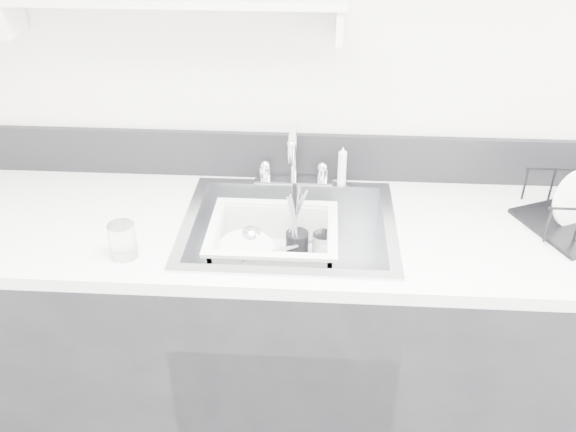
{
  "coord_description": "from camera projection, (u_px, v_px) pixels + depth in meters",
  "views": [
    {
      "loc": [
        0.09,
        -0.35,
        1.92
      ],
      "look_at": [
        0.0,
        1.14,
        0.98
      ],
      "focal_mm": 38.0,
      "sensor_mm": 36.0,
      "label": 1
    }
  ],
  "objects": [
    {
      "name": "wall_shelf",
      "position": [
        172.0,
        2.0,
        1.73
      ],
      "size": [
        1.0,
        0.16,
        0.12
      ],
      "color": "silver",
      "rests_on": "room_shell"
    },
    {
      "name": "tumbler_in_tub",
      "position": [
        323.0,
        247.0,
        1.92
      ],
      "size": [
        0.08,
        0.08,
        0.09
      ],
      "primitive_type": "cylinder",
      "rotation": [
        0.0,
        0.0,
        -0.32
      ],
      "color": "white",
      "rests_on": "wash_tub"
    },
    {
      "name": "side_sprayer",
      "position": [
        342.0,
        166.0,
        2.01
      ],
      "size": [
        0.03,
        0.03,
        0.14
      ],
      "primitive_type": "cylinder",
      "color": "white",
      "rests_on": "counter_run"
    },
    {
      "name": "tumbler_counter",
      "position": [
        123.0,
        241.0,
        1.67
      ],
      "size": [
        0.08,
        0.08,
        0.1
      ],
      "primitive_type": "cylinder",
      "rotation": [
        0.0,
        0.0,
        0.03
      ],
      "color": "white",
      "rests_on": "counter_run"
    },
    {
      "name": "ladle",
      "position": [
        267.0,
        253.0,
        1.9
      ],
      "size": [
        0.29,
        0.29,
        0.09
      ],
      "primitive_type": null,
      "rotation": [
        0.0,
        0.0,
        -0.78
      ],
      "color": "silver",
      "rests_on": "wash_tub"
    },
    {
      "name": "room_shell",
      "position": [
        250.0,
        57.0,
        0.75
      ],
      "size": [
        3.5,
        3.0,
        2.6
      ],
      "color": "silver",
      "rests_on": "ground"
    },
    {
      "name": "backsplash",
      "position": [
        294.0,
        156.0,
        2.04
      ],
      "size": [
        3.2,
        0.02,
        0.16
      ],
      "primitive_type": "cube",
      "color": "black",
      "rests_on": "counter_run"
    },
    {
      "name": "bowl_small",
      "position": [
        312.0,
        277.0,
        1.84
      ],
      "size": [
        0.12,
        0.12,
        0.04
      ],
      "primitive_type": "imported",
      "rotation": [
        0.0,
        0.0,
        0.07
      ],
      "color": "white",
      "rests_on": "wash_tub"
    },
    {
      "name": "faucet",
      "position": [
        294.0,
        169.0,
        2.01
      ],
      "size": [
        0.26,
        0.18,
        0.23
      ],
      "color": "silver",
      "rests_on": "counter_run"
    },
    {
      "name": "utensil_cup",
      "position": [
        297.0,
        242.0,
        1.93
      ],
      "size": [
        0.07,
        0.07,
        0.24
      ],
      "rotation": [
        0.0,
        0.0,
        -0.11
      ],
      "color": "black",
      "rests_on": "wash_tub"
    },
    {
      "name": "plate_stack",
      "position": [
        248.0,
        263.0,
        1.88
      ],
      "size": [
        0.24,
        0.23,
        0.09
      ],
      "rotation": [
        0.0,
        0.0,
        -0.24
      ],
      "color": "white",
      "rests_on": "wash_tub"
    },
    {
      "name": "wash_tub",
      "position": [
        273.0,
        247.0,
        1.89
      ],
      "size": [
        0.41,
        0.35,
        0.15
      ],
      "primitive_type": null,
      "rotation": [
        0.0,
        0.0,
        -0.08
      ],
      "color": "white",
      "rests_on": "sink"
    },
    {
      "name": "counter_run",
      "position": [
        289.0,
        337.0,
        2.08
      ],
      "size": [
        3.2,
        0.62,
        0.92
      ],
      "color": "black",
      "rests_on": "ground"
    },
    {
      "name": "sink",
      "position": [
        289.0,
        248.0,
        1.88
      ],
      "size": [
        0.64,
        0.52,
        0.2
      ],
      "primitive_type": null,
      "color": "silver",
      "rests_on": "counter_run"
    }
  ]
}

